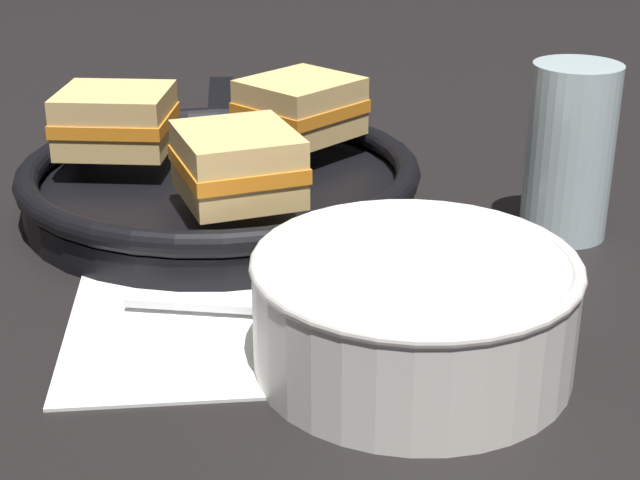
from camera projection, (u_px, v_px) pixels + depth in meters
ground_plane at (303, 301)px, 0.61m from camera, size 4.00×4.00×0.00m
napkin at (251, 315)px, 0.59m from camera, size 0.22×0.19×0.00m
soup_bowl at (414, 304)px, 0.52m from camera, size 0.18×0.18×0.07m
spoon at (314, 312)px, 0.58m from camera, size 0.16×0.05×0.01m
skillet at (221, 183)px, 0.74m from camera, size 0.30×0.43×0.04m
sandwich_near_left at (116, 120)px, 0.75m from camera, size 0.10×0.09×0.05m
sandwich_near_right at (238, 164)px, 0.65m from camera, size 0.09×0.10×0.05m
sandwich_far_left at (300, 107)px, 0.78m from camera, size 0.11×0.11×0.05m
drinking_glass at (570, 152)px, 0.69m from camera, size 0.06×0.06×0.12m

